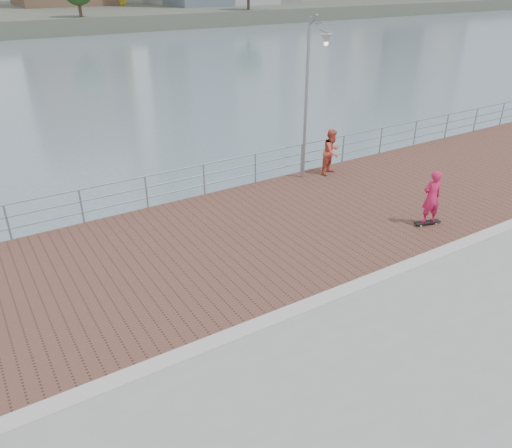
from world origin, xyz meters
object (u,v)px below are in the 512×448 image
guardrail (176,182)px  street_lamp (315,74)px  skateboarder (432,197)px  bystander (332,152)px

guardrail → street_lamp: size_ratio=7.23×
guardrail → street_lamp: 5.85m
skateboarder → street_lamp: bearing=-63.9°
street_lamp → skateboarder: 5.62m
street_lamp → bystander: street_lamp is taller
skateboarder → guardrail: bearing=-28.9°
skateboarder → bystander: 4.90m
guardrail → bystander: size_ratio=23.06×
guardrail → skateboarder: (5.72, -5.63, 0.24)m
guardrail → bystander: 6.02m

